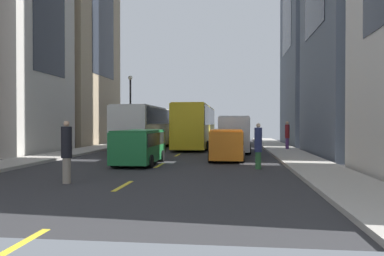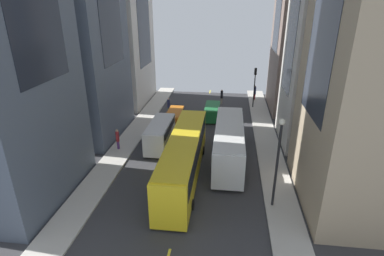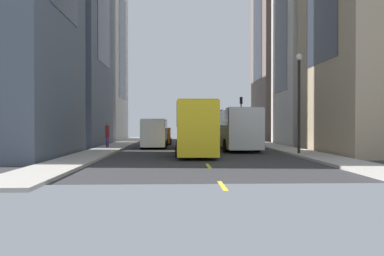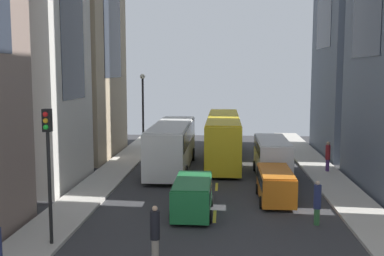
% 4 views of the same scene
% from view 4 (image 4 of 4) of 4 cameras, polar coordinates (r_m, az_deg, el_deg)
% --- Properties ---
extents(ground_plane, '(41.13, 41.13, 0.00)m').
position_cam_4_polar(ground_plane, '(32.19, 3.09, -5.85)').
color(ground_plane, '#333335').
extents(sidewalk_west, '(2.45, 44.00, 0.15)m').
position_cam_4_polar(sidewalk_west, '(33.09, -9.79, -5.46)').
color(sidewalk_west, '#B2ADA3').
rests_on(sidewalk_west, ground).
extents(sidewalk_east, '(2.45, 44.00, 0.15)m').
position_cam_4_polar(sidewalk_east, '(32.90, 16.04, -5.70)').
color(sidewalk_east, '#B2ADA3').
rests_on(sidewalk_east, ground).
extents(lane_stripe_2, '(0.16, 2.00, 0.01)m').
position_cam_4_polar(lane_stripe_2, '(23.49, 2.76, -10.67)').
color(lane_stripe_2, yellow).
rests_on(lane_stripe_2, ground).
extents(lane_stripe_3, '(0.16, 2.00, 0.01)m').
position_cam_4_polar(lane_stripe_3, '(29.26, 3.00, -7.13)').
color(lane_stripe_3, yellow).
rests_on(lane_stripe_3, ground).
extents(lane_stripe_4, '(0.16, 2.00, 0.01)m').
position_cam_4_polar(lane_stripe_4, '(35.12, 3.16, -4.76)').
color(lane_stripe_4, yellow).
rests_on(lane_stripe_4, ground).
extents(lane_stripe_5, '(0.16, 2.00, 0.01)m').
position_cam_4_polar(lane_stripe_5, '(41.01, 3.27, -3.08)').
color(lane_stripe_5, yellow).
rests_on(lane_stripe_5, ground).
extents(lane_stripe_6, '(0.16, 2.00, 0.01)m').
position_cam_4_polar(lane_stripe_6, '(46.93, 3.36, -1.81)').
color(lane_stripe_6, yellow).
rests_on(lane_stripe_6, ground).
extents(lane_stripe_7, '(0.16, 2.00, 0.01)m').
position_cam_4_polar(lane_stripe_7, '(52.87, 3.42, -0.84)').
color(lane_stripe_7, yellow).
rests_on(lane_stripe_7, ground).
extents(city_bus_white, '(2.80, 11.35, 3.35)m').
position_cam_4_polar(city_bus_white, '(34.05, -2.43, -1.71)').
color(city_bus_white, silver).
rests_on(city_bus_white, ground).
extents(streetcar_yellow, '(2.70, 14.09, 3.59)m').
position_cam_4_polar(streetcar_yellow, '(37.35, 3.81, -0.77)').
color(streetcar_yellow, yellow).
rests_on(streetcar_yellow, ground).
extents(delivery_van_white, '(2.25, 6.12, 2.58)m').
position_cam_4_polar(delivery_van_white, '(32.10, 9.68, -3.21)').
color(delivery_van_white, white).
rests_on(delivery_van_white, ground).
extents(car_green_0, '(1.98, 4.51, 1.74)m').
position_cam_4_polar(car_green_0, '(23.64, 0.07, -7.97)').
color(car_green_0, '#1E7238').
rests_on(car_green_0, ground).
extents(car_orange_1, '(1.92, 4.48, 1.74)m').
position_cam_4_polar(car_orange_1, '(26.27, 10.08, -6.56)').
color(car_orange_1, orange).
rests_on(car_orange_1, ground).
extents(pedestrian_walking_far, '(0.36, 0.36, 2.17)m').
position_cam_4_polar(pedestrian_walking_far, '(17.89, -4.50, -12.50)').
color(pedestrian_walking_far, gray).
rests_on(pedestrian_walking_far, ground).
extents(pedestrian_waiting_curb, '(0.35, 0.35, 2.09)m').
position_cam_4_polar(pedestrian_waiting_curb, '(22.73, 14.94, -8.61)').
color(pedestrian_waiting_curb, '#336B38').
rests_on(pedestrian_waiting_curb, ground).
extents(pedestrian_crossing_mid, '(0.34, 0.34, 2.08)m').
position_cam_4_polar(pedestrian_crossing_mid, '(34.17, 16.13, -3.20)').
color(pedestrian_crossing_mid, '#593372').
rests_on(pedestrian_crossing_mid, ground).
extents(traffic_light_near_corner, '(0.32, 0.44, 5.47)m').
position_cam_4_polar(traffic_light_near_corner, '(19.46, -17.05, -2.60)').
color(traffic_light_near_corner, black).
rests_on(traffic_light_near_corner, ground).
extents(streetlamp_near, '(0.44, 0.44, 6.72)m').
position_cam_4_polar(streetlamp_near, '(41.07, -5.97, 2.94)').
color(streetlamp_near, black).
rests_on(streetlamp_near, ground).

